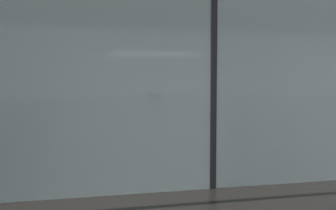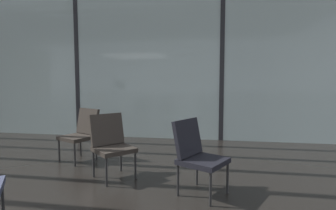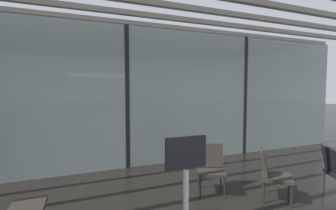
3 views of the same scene
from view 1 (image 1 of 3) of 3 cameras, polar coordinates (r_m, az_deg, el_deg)
name	(u,v)px [view 1 (image 1 of 3)]	position (r m, az deg, el deg)	size (l,w,h in m)	color
glass_curtain_wall	(213,81)	(5.83, 6.94, 3.66)	(14.00, 0.08, 3.42)	#A3B7B2
window_mullion_1	(213,81)	(5.83, 6.94, 3.66)	(0.10, 0.12, 3.42)	black
parked_airplane	(138,73)	(9.98, -4.75, 4.99)	(11.43, 3.87, 3.87)	silver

